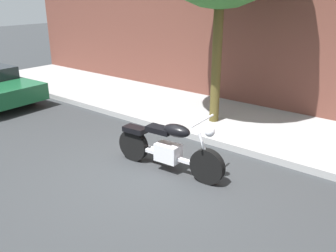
{
  "coord_description": "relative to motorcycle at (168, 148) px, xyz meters",
  "views": [
    {
      "loc": [
        3.82,
        -4.36,
        3.06
      ],
      "look_at": [
        0.14,
        0.23,
        0.86
      ],
      "focal_mm": 38.68,
      "sensor_mm": 36.0,
      "label": 1
    }
  ],
  "objects": [
    {
      "name": "sidewalk",
      "position": [
        -0.14,
        2.88,
        -0.38
      ],
      "size": [
        19.27,
        2.84,
        0.14
      ],
      "primitive_type": "cube",
      "color": "#9A9A9A",
      "rests_on": "ground"
    },
    {
      "name": "motorcycle",
      "position": [
        0.0,
        0.0,
        0.0
      ],
      "size": [
        2.21,
        0.7,
        1.12
      ],
      "color": "black",
      "rests_on": "ground"
    },
    {
      "name": "ground_plane",
      "position": [
        -0.14,
        -0.23,
        -0.45
      ],
      "size": [
        60.0,
        60.0,
        0.0
      ],
      "primitive_type": "plane",
      "color": "#303335"
    }
  ]
}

